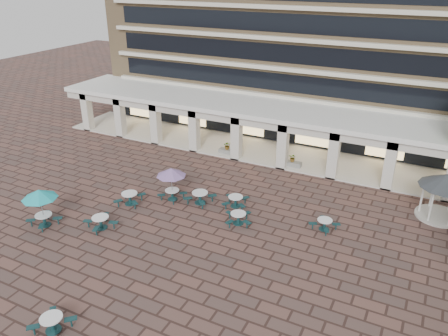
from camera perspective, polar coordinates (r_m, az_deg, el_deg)
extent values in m
plane|color=brown|center=(28.11, -5.30, -8.64)|extent=(120.00, 120.00, 0.00)
cube|color=#9F815A|center=(47.20, 11.41, 18.97)|extent=(40.00, 15.00, 22.00)
cube|color=beige|center=(41.07, 7.61, 9.15)|extent=(36.80, 0.50, 0.35)
cube|color=black|center=(40.96, 7.82, 10.97)|extent=(35.20, 0.05, 1.60)
cube|color=beige|center=(40.46, 7.82, 12.69)|extent=(36.80, 0.50, 0.35)
cube|color=black|center=(40.42, 8.04, 14.55)|extent=(35.20, 0.05, 1.60)
cube|color=beige|center=(40.00, 8.04, 16.33)|extent=(36.80, 0.50, 0.35)
cube|color=black|center=(40.05, 8.27, 18.21)|extent=(35.20, 0.05, 1.60)
cube|color=beige|center=(39.71, 8.28, 20.04)|extent=(36.80, 0.50, 0.35)
cube|color=white|center=(38.67, 6.20, 7.77)|extent=(42.00, 6.60, 0.40)
cube|color=beige|center=(36.27, 4.56, 5.93)|extent=(42.00, 0.30, 0.90)
cube|color=black|center=(41.83, 7.38, 5.57)|extent=(38.00, 0.15, 3.20)
cube|color=beige|center=(40.07, 5.93, 2.10)|extent=(42.00, 6.00, 0.12)
cube|color=beige|center=(47.12, -17.45, 7.10)|extent=(0.80, 0.80, 4.00)
cube|color=beige|center=(44.39, -13.43, 6.50)|extent=(0.80, 0.80, 4.00)
cube|color=beige|center=(41.90, -8.92, 5.80)|extent=(0.80, 0.80, 4.00)
cube|color=beige|center=(39.71, -3.90, 4.97)|extent=(0.80, 0.80, 4.00)
cube|color=beige|center=(37.86, 1.65, 4.01)|extent=(0.80, 0.80, 4.00)
cube|color=beige|center=(36.42, 7.69, 2.92)|extent=(0.80, 0.80, 4.00)
cube|color=beige|center=(35.42, 14.13, 1.72)|extent=(0.80, 0.80, 4.00)
cube|color=beige|center=(34.90, 20.85, 0.44)|extent=(0.80, 0.80, 4.00)
cube|color=#FFD88C|center=(49.06, -10.71, 8.00)|extent=(3.20, 0.08, 2.40)
cube|color=#FFD88C|center=(45.61, -4.19, 7.09)|extent=(3.20, 0.08, 2.40)
cube|color=#FFD88C|center=(42.84, 3.25, 5.93)|extent=(3.20, 0.08, 2.40)
cube|color=#FFD88C|center=(40.90, 11.52, 4.52)|extent=(3.20, 0.08, 2.40)
cube|color=#FFD88C|center=(39.90, 20.37, 2.90)|extent=(3.20, 0.08, 2.40)
cylinder|color=#143A3D|center=(23.16, -21.37, -19.10)|extent=(0.73, 0.73, 0.04)
cylinder|color=#143A3D|center=(22.94, -21.50, -18.51)|extent=(0.19, 0.19, 0.69)
cylinder|color=white|center=(22.67, -21.67, -17.73)|extent=(1.05, 1.05, 0.05)
cube|color=#143A3D|center=(22.78, -19.40, -18.09)|extent=(0.62, 0.61, 0.05)
cylinder|color=#143A3D|center=(22.94, -19.31, -18.54)|extent=(0.08, 0.08, 0.44)
cube|color=#143A3D|center=(23.48, -21.47, -16.96)|extent=(0.61, 0.62, 0.05)
cylinder|color=#143A3D|center=(23.64, -21.38, -17.40)|extent=(0.08, 0.08, 0.44)
cube|color=#143A3D|center=(22.99, -23.67, -18.47)|extent=(0.62, 0.61, 0.05)
cylinder|color=#143A3D|center=(23.15, -23.56, -18.91)|extent=(0.08, 0.08, 0.44)
cube|color=#143A3D|center=(22.27, -21.62, -19.70)|extent=(0.61, 0.62, 0.05)
cylinder|color=#143A3D|center=(31.20, -22.30, -6.90)|extent=(0.75, 0.75, 0.04)
cylinder|color=#143A3D|center=(31.04, -22.40, -6.37)|extent=(0.19, 0.19, 0.71)
cylinder|color=white|center=(30.83, -22.53, -5.68)|extent=(1.08, 1.08, 0.05)
cube|color=#143A3D|center=(30.78, -20.91, -6.12)|extent=(0.66, 0.59, 0.05)
cylinder|color=#143A3D|center=(30.90, -20.84, -6.51)|extent=(0.09, 0.09, 0.45)
cube|color=#143A3D|center=(31.68, -22.13, -5.41)|extent=(0.59, 0.66, 0.05)
cylinder|color=#143A3D|center=(31.80, -22.06, -5.80)|extent=(0.09, 0.09, 0.45)
cube|color=#143A3D|center=(31.20, -23.93, -6.24)|extent=(0.66, 0.59, 0.05)
cylinder|color=#143A3D|center=(31.32, -23.86, -6.63)|extent=(0.09, 0.09, 0.45)
cube|color=#143A3D|center=(30.28, -22.75, -6.99)|extent=(0.59, 0.66, 0.05)
cylinder|color=#143A3D|center=(30.40, -22.67, -7.39)|extent=(0.09, 0.09, 0.45)
cylinder|color=gray|center=(30.59, -22.68, -4.86)|extent=(0.05, 0.05, 2.58)
cone|color=#1CA5B0|center=(30.13, -23.00, -3.17)|extent=(2.26, 2.26, 0.59)
cylinder|color=#143A3D|center=(29.72, -15.70, -7.50)|extent=(0.76, 0.76, 0.04)
cylinder|color=#143A3D|center=(29.55, -15.78, -6.95)|extent=(0.20, 0.20, 0.72)
cylinder|color=white|center=(29.33, -15.88, -6.22)|extent=(1.09, 1.09, 0.05)
cube|color=#143A3D|center=(29.20, -14.24, -6.89)|extent=(0.67, 0.50, 0.05)
cylinder|color=#143A3D|center=(29.33, -14.19, -7.30)|extent=(0.09, 0.09, 0.46)
cube|color=#143A3D|center=(30.16, -15.25, -5.92)|extent=(0.50, 0.67, 0.05)
cylinder|color=#143A3D|center=(30.28, -15.20, -6.33)|extent=(0.09, 0.09, 0.46)
cube|color=#143A3D|center=(29.79, -17.34, -6.61)|extent=(0.67, 0.50, 0.05)
cylinder|color=#143A3D|center=(29.92, -17.28, -7.02)|extent=(0.09, 0.09, 0.46)
cube|color=#143A3D|center=(28.82, -16.39, -7.62)|extent=(0.50, 0.67, 0.05)
cylinder|color=#143A3D|center=(28.95, -16.33, -8.04)|extent=(0.09, 0.09, 0.46)
cylinder|color=#143A3D|center=(32.15, -6.73, -4.05)|extent=(0.72, 0.72, 0.04)
cylinder|color=#143A3D|center=(32.00, -6.76, -3.55)|extent=(0.18, 0.18, 0.68)
cylinder|color=white|center=(31.81, -6.80, -2.90)|extent=(1.02, 1.02, 0.05)
cube|color=#143A3D|center=(31.99, -5.35, -3.26)|extent=(0.62, 0.57, 0.05)
cylinder|color=#143A3D|center=(32.10, -5.33, -3.63)|extent=(0.08, 0.08, 0.43)
cube|color=#143A3D|center=(32.65, -6.88, -2.72)|extent=(0.57, 0.62, 0.05)
cylinder|color=#143A3D|center=(32.76, -6.86, -3.08)|extent=(0.08, 0.08, 0.43)
cube|color=#143A3D|center=(31.92, -8.20, -3.49)|extent=(0.62, 0.57, 0.05)
cylinder|color=#143A3D|center=(32.03, -8.18, -3.86)|extent=(0.08, 0.08, 0.43)
cube|color=#143A3D|center=(31.25, -6.66, -4.05)|extent=(0.57, 0.62, 0.05)
cylinder|color=#143A3D|center=(31.36, -6.64, -4.43)|extent=(0.08, 0.08, 0.43)
cylinder|color=gray|center=(31.59, -6.84, -2.13)|extent=(0.05, 0.05, 2.45)
cone|color=#83609F|center=(31.16, -6.93, -0.54)|extent=(2.15, 2.15, 0.56)
cylinder|color=#143A3D|center=(32.08, -12.14, -4.54)|extent=(0.79, 0.79, 0.05)
cylinder|color=#143A3D|center=(31.91, -12.19, -3.99)|extent=(0.20, 0.20, 0.74)
cylinder|color=white|center=(31.70, -12.26, -3.27)|extent=(1.13, 1.13, 0.06)
cube|color=#143A3D|center=(32.12, -10.75, -3.40)|extent=(0.59, 0.69, 0.06)
cylinder|color=#143A3D|center=(32.24, -10.72, -3.81)|extent=(0.09, 0.09, 0.47)
cube|color=#143A3D|center=(32.59, -12.78, -3.16)|extent=(0.69, 0.59, 0.06)
cylinder|color=#143A3D|center=(32.71, -12.74, -3.56)|extent=(0.09, 0.09, 0.47)
cube|color=#143A3D|center=(31.61, -13.69, -4.19)|extent=(0.59, 0.69, 0.06)
cylinder|color=#143A3D|center=(31.74, -13.64, -4.60)|extent=(0.09, 0.09, 0.47)
cube|color=#143A3D|center=(31.12, -11.61, -4.46)|extent=(0.69, 0.59, 0.06)
cylinder|color=#143A3D|center=(31.25, -11.57, -4.87)|extent=(0.09, 0.09, 0.47)
cylinder|color=#143A3D|center=(31.06, 1.51, -4.98)|extent=(0.73, 0.73, 0.04)
cylinder|color=#143A3D|center=(30.90, 1.52, -4.46)|extent=(0.19, 0.19, 0.68)
cylinder|color=white|center=(30.70, 1.52, -3.79)|extent=(1.04, 1.04, 0.05)
cube|color=#143A3D|center=(31.23, 2.77, -3.90)|extent=(0.55, 0.64, 0.05)
cylinder|color=#143A3D|center=(31.35, 2.76, -4.28)|extent=(0.08, 0.08, 0.44)
cube|color=#143A3D|center=(31.44, 0.72, -3.66)|extent=(0.64, 0.55, 0.05)
cylinder|color=#143A3D|center=(31.55, 0.72, -4.05)|extent=(0.08, 0.08, 0.44)
cube|color=#143A3D|center=(30.46, 0.23, -4.66)|extent=(0.55, 0.64, 0.05)
cylinder|color=#143A3D|center=(30.58, 0.23, -5.05)|extent=(0.08, 0.08, 0.44)
cube|color=#143A3D|center=(30.25, 2.35, -4.91)|extent=(0.64, 0.55, 0.05)
cylinder|color=#143A3D|center=(30.37, 2.34, -5.30)|extent=(0.08, 0.08, 0.44)
cylinder|color=#143A3D|center=(29.11, 1.86, -7.20)|extent=(0.72, 0.72, 0.04)
cylinder|color=#143A3D|center=(28.95, 1.87, -6.67)|extent=(0.18, 0.18, 0.68)
cylinder|color=white|center=(28.73, 1.88, -5.97)|extent=(1.03, 1.03, 0.05)
cube|color=#143A3D|center=(29.38, 2.98, -5.91)|extent=(0.46, 0.63, 0.05)
cylinder|color=#143A3D|center=(29.50, 2.97, -6.31)|extent=(0.08, 0.08, 0.43)
cube|color=#143A3D|center=(29.37, 0.76, -5.89)|extent=(0.63, 0.46, 0.05)
cylinder|color=#143A3D|center=(29.49, 0.76, -6.28)|extent=(0.08, 0.08, 0.43)
cube|color=#143A3D|center=(28.41, 0.73, -7.06)|extent=(0.46, 0.63, 0.05)
cylinder|color=#143A3D|center=(28.53, 0.72, -7.46)|extent=(0.08, 0.08, 0.43)
cube|color=#143A3D|center=(28.42, 3.03, -7.08)|extent=(0.63, 0.46, 0.05)
cylinder|color=#143A3D|center=(28.54, 3.02, -7.48)|extent=(0.08, 0.08, 0.43)
cylinder|color=#143A3D|center=(31.52, -3.13, -4.52)|extent=(0.80, 0.80, 0.05)
cylinder|color=#143A3D|center=(31.35, -3.15, -3.96)|extent=(0.20, 0.20, 0.75)
cylinder|color=white|center=(31.13, -3.16, -3.23)|extent=(1.14, 1.14, 0.06)
cube|color=#143A3D|center=(31.43, -1.56, -3.59)|extent=(0.68, 0.64, 0.06)
cylinder|color=#143A3D|center=(31.56, -1.55, -4.01)|extent=(0.09, 0.09, 0.48)
cube|color=#143A3D|center=(32.06, -3.43, -3.02)|extent=(0.64, 0.68, 0.06)
cylinder|color=#143A3D|center=(32.18, -3.42, -3.43)|extent=(0.09, 0.09, 0.48)
cube|color=#143A3D|center=(31.17, -4.76, -3.93)|extent=(0.68, 0.64, 0.06)
cylinder|color=#143A3D|center=(31.30, -4.74, -4.35)|extent=(0.09, 0.09, 0.48)
cube|color=#143A3D|center=(30.52, -2.85, -4.54)|extent=(0.64, 0.68, 0.06)
cylinder|color=#143A3D|center=(30.65, -2.84, -4.96)|extent=(0.09, 0.09, 0.48)
cylinder|color=#143A3D|center=(29.22, 12.92, -7.77)|extent=(0.67, 0.67, 0.04)
cylinder|color=#143A3D|center=(29.06, 12.98, -7.28)|extent=(0.17, 0.17, 0.63)
cylinder|color=white|center=(28.86, 13.05, -6.64)|extent=(0.96, 0.96, 0.05)
cube|color=#143A3D|center=(29.15, 14.45, -7.11)|extent=(0.59, 0.45, 0.05)
cylinder|color=#143A3D|center=(29.26, 14.41, -7.47)|extent=(0.08, 0.08, 0.40)
cube|color=#143A3D|center=(29.64, 12.78, -6.34)|extent=(0.45, 0.59, 0.05)
cylinder|color=#143A3D|center=(29.75, 12.74, -6.71)|extent=(0.08, 0.08, 0.40)
cube|color=#143A3D|center=(28.89, 11.53, -7.10)|extent=(0.59, 0.45, 0.05)
cylinder|color=#143A3D|center=(29.00, 11.49, -7.47)|extent=(0.08, 0.08, 0.40)
cube|color=#143A3D|center=(28.39, 13.22, -7.90)|extent=(0.45, 0.59, 0.05)
cylinder|color=#143A3D|center=(28.50, 13.18, -8.27)|extent=(0.08, 0.08, 0.40)
cylinder|color=beige|center=(33.15, 26.18, -5.62)|extent=(3.02, 3.02, 0.15)
cone|color=#383D42|center=(32.00, 27.06, -1.48)|extent=(3.40, 3.40, 0.85)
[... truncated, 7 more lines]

